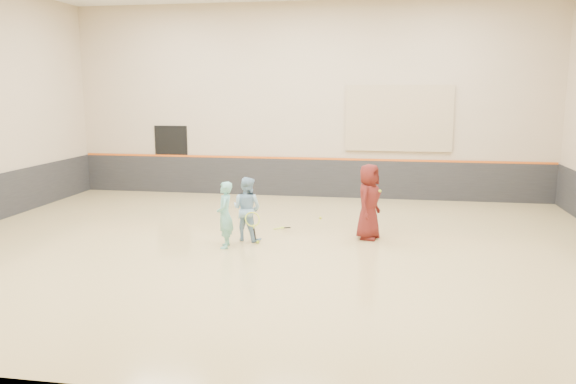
% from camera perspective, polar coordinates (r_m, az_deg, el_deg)
% --- Properties ---
extents(room, '(15.04, 12.04, 6.22)m').
position_cam_1_polar(room, '(11.98, -1.86, -1.88)').
color(room, tan).
rests_on(room, ground).
extents(wainscot_back, '(14.90, 0.04, 1.20)m').
position_cam_1_polar(wainscot_back, '(17.81, 1.94, 1.45)').
color(wainscot_back, '#232326').
rests_on(wainscot_back, floor).
extents(accent_stripe, '(14.90, 0.03, 0.06)m').
position_cam_1_polar(accent_stripe, '(17.72, 1.95, 3.43)').
color(accent_stripe, '#D85914').
rests_on(accent_stripe, wall_back).
extents(acoustic_panel, '(3.20, 0.08, 2.00)m').
position_cam_1_polar(acoustic_panel, '(17.45, 11.20, 7.36)').
color(acoustic_panel, tan).
rests_on(acoustic_panel, wall_back).
extents(doorway, '(1.10, 0.05, 2.20)m').
position_cam_1_polar(doorway, '(18.88, -11.74, 3.28)').
color(doorway, black).
rests_on(doorway, floor).
extents(girl, '(0.43, 0.58, 1.43)m').
position_cam_1_polar(girl, '(12.06, -6.42, -2.33)').
color(girl, '#6AB8AD').
rests_on(girl, floor).
extents(instructor, '(0.84, 0.74, 1.44)m').
position_cam_1_polar(instructor, '(12.61, -4.20, -1.71)').
color(instructor, '#88B2D3').
rests_on(instructor, floor).
extents(young_man, '(0.78, 0.97, 1.72)m').
position_cam_1_polar(young_man, '(12.80, 8.20, -0.98)').
color(young_man, '#591815').
rests_on(young_man, floor).
extents(held_racket, '(0.40, 0.40, 0.69)m').
position_cam_1_polar(held_racket, '(12.32, -3.64, -2.78)').
color(held_racket, '#D5E632').
rests_on(held_racket, instructor).
extents(spare_racket, '(0.65, 0.65, 0.16)m').
position_cam_1_polar(spare_racket, '(13.74, -0.92, -3.41)').
color(spare_racket, '#BDDF31').
rests_on(spare_racket, floor).
extents(ball_under_racket, '(0.07, 0.07, 0.07)m').
position_cam_1_polar(ball_under_racket, '(12.46, -3.09, -5.09)').
color(ball_under_racket, '#B5CD2F').
rests_on(ball_under_racket, floor).
extents(ball_in_hand, '(0.07, 0.07, 0.07)m').
position_cam_1_polar(ball_in_hand, '(12.64, 9.31, 0.11)').
color(ball_in_hand, '#C4E034').
rests_on(ball_in_hand, young_man).
extents(ball_beside_spare, '(0.07, 0.07, 0.07)m').
position_cam_1_polar(ball_beside_spare, '(14.78, 3.32, -2.64)').
color(ball_beside_spare, gold).
rests_on(ball_beside_spare, floor).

